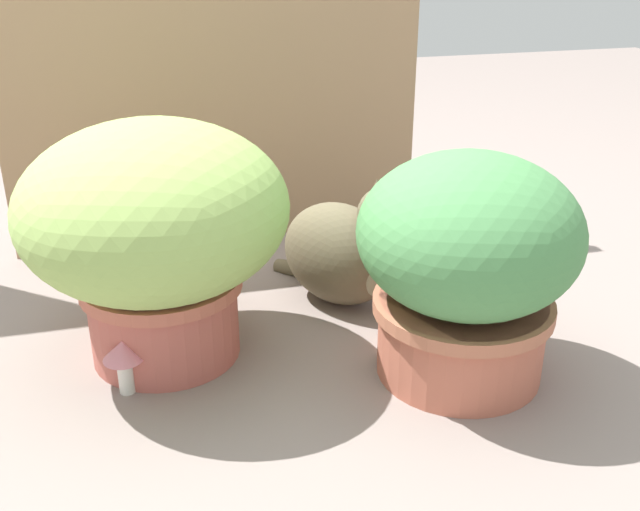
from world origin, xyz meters
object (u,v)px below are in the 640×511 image
Objects in this scene: mushroom_ornament_red at (202,324)px; mushroom_ornament_pink at (124,356)px; grass_planter at (156,227)px; leafy_planter at (467,261)px; cat at (345,250)px.

mushroom_ornament_pink is at bearing -160.11° from mushroom_ornament_red.
mushroom_ornament_pink is (-0.08, -0.11, -0.19)m from grass_planter.
leafy_planter is at bearing -21.12° from grass_planter.
grass_planter is 1.17× the size of leafy_planter.
mushroom_ornament_red reaches higher than mushroom_ornament_pink.
grass_planter is 4.03× the size of mushroom_ornament_red.
mushroom_ornament_red is at bearing -45.37° from grass_planter.
leafy_planter is 0.48m from mushroom_ornament_red.
leafy_planter reaches higher than mushroom_ornament_pink.
grass_planter reaches higher than cat.
mushroom_ornament_red is at bearing 19.89° from mushroom_ornament_pink.
mushroom_ornament_pink is (-0.59, 0.08, -0.15)m from leafy_planter.
leafy_planter is 3.46× the size of mushroom_ornament_red.
grass_planter is 0.23m from mushroom_ornament_pink.
grass_planter is at bearing 158.88° from leafy_planter.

